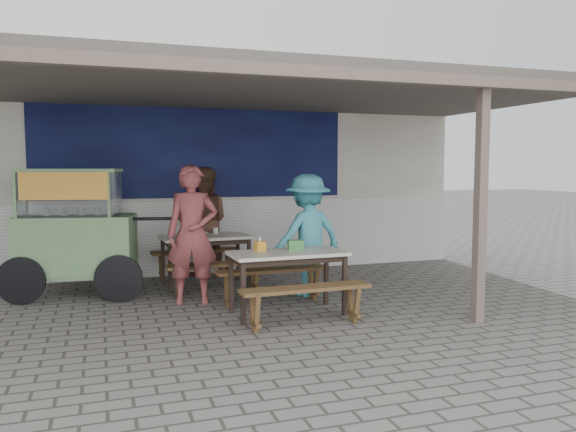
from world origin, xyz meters
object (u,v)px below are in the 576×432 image
at_px(vendor_cart, 75,228).
at_px(tissue_box, 260,246).
at_px(patron_street_side, 192,234).
at_px(bench_right_wall, 272,277).
at_px(table_right, 288,258).
at_px(bench_right_street, 306,297).
at_px(condiment_bowl, 200,234).
at_px(condiment_jar, 216,230).
at_px(bench_left_wall, 196,257).
at_px(table_left, 206,241).
at_px(bench_left_street, 217,271).
at_px(patron_wall_side, 203,222).
at_px(patron_right_table, 308,235).
at_px(donation_box, 295,245).

bearing_deg(vendor_cart, tissue_box, -25.31).
bearing_deg(patron_street_side, bench_right_wall, -7.48).
bearing_deg(table_right, vendor_cart, 142.27).
xyz_separation_m(bench_right_street, vendor_cart, (-2.43, 2.36, 0.60)).
xyz_separation_m(tissue_box, condiment_bowl, (-0.44, 1.63, -0.03)).
bearing_deg(bench_right_wall, condiment_jar, 104.65).
height_order(bench_right_wall, tissue_box, tissue_box).
height_order(bench_left_wall, table_right, table_right).
xyz_separation_m(table_left, bench_right_street, (0.66, -2.44, -0.33)).
bearing_deg(table_left, tissue_box, -81.69).
relative_size(patron_street_side, tissue_box, 15.83).
distance_m(vendor_cart, condiment_bowl, 1.70).
xyz_separation_m(vendor_cart, patron_street_side, (1.44, -0.86, -0.05)).
distance_m(bench_left_street, patron_wall_side, 1.55).
relative_size(patron_wall_side, condiment_bowl, 8.05).
xyz_separation_m(table_left, patron_right_table, (1.22, -0.98, 0.16)).
height_order(bench_left_wall, bench_right_street, same).
bearing_deg(patron_wall_side, patron_right_table, 135.80).
bearing_deg(table_right, patron_street_side, 135.53).
xyz_separation_m(table_left, condiment_bowl, (-0.08, -0.04, 0.11)).
height_order(vendor_cart, donation_box, vendor_cart).
height_order(bench_left_wall, bench_right_wall, same).
height_order(bench_left_street, condiment_bowl, condiment_bowl).
relative_size(bench_left_wall, patron_wall_side, 0.79).
relative_size(bench_left_wall, condiment_bowl, 6.37).
xyz_separation_m(table_left, condiment_jar, (0.20, 0.23, 0.13)).
distance_m(table_right, patron_wall_side, 2.72).
xyz_separation_m(patron_street_side, donation_box, (1.11, -0.81, -0.08)).
relative_size(bench_right_wall, patron_right_table, 0.89).
distance_m(bench_left_wall, tissue_box, 2.40).
distance_m(bench_left_street, bench_right_wall, 0.86).
distance_m(bench_left_wall, patron_wall_side, 0.59).
xyz_separation_m(bench_left_wall, vendor_cart, (-1.73, -0.72, 0.60)).
height_order(patron_street_side, patron_wall_side, patron_street_side).
relative_size(vendor_cart, patron_street_side, 1.25).
height_order(bench_left_street, patron_street_side, patron_street_side).
distance_m(donation_box, condiment_jar, 2.06).
xyz_separation_m(vendor_cart, tissue_box, (2.13, -1.59, -0.13)).
bearing_deg(table_left, bench_left_wall, 90.00).
relative_size(patron_wall_side, donation_box, 9.78).
bearing_deg(vendor_cart, donation_box, -21.65).
bearing_deg(bench_left_street, table_left, 90.00).
bearing_deg(condiment_bowl, table_left, 26.07).
distance_m(bench_left_wall, bench_right_street, 3.16).
height_order(patron_wall_side, donation_box, patron_wall_side).
relative_size(bench_right_street, patron_right_table, 0.89).
height_order(bench_right_street, patron_street_side, patron_street_side).
relative_size(bench_left_street, bench_right_wall, 0.94).
distance_m(table_right, patron_right_table, 1.05).
xyz_separation_m(vendor_cart, condiment_bowl, (1.69, 0.04, -0.16)).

